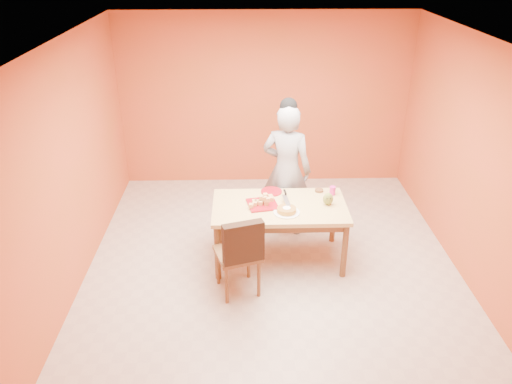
{
  "coord_description": "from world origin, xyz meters",
  "views": [
    {
      "loc": [
        -0.34,
        -5.04,
        3.6
      ],
      "look_at": [
        -0.19,
        0.3,
        0.88
      ],
      "focal_mm": 35.0,
      "sensor_mm": 36.0,
      "label": 1
    }
  ],
  "objects_px": {
    "person": "(287,170)",
    "magenta_glass": "(333,191)",
    "pastry_platter": "(262,204)",
    "egg_ornament": "(328,199)",
    "red_dinner_plate": "(271,191)",
    "sponge_cake": "(287,210)",
    "checker_tin": "(319,190)",
    "dining_table": "(279,212)",
    "dining_chair": "(238,253)"
  },
  "relations": [
    {
      "from": "dining_table",
      "to": "pastry_platter",
      "type": "bearing_deg",
      "value": 176.78
    },
    {
      "from": "person",
      "to": "checker_tin",
      "type": "xyz_separation_m",
      "value": [
        0.38,
        -0.36,
        -0.12
      ]
    },
    {
      "from": "egg_ornament",
      "to": "checker_tin",
      "type": "bearing_deg",
      "value": 77.9
    },
    {
      "from": "person",
      "to": "sponge_cake",
      "type": "xyz_separation_m",
      "value": [
        -0.07,
        -0.89,
        -0.1
      ]
    },
    {
      "from": "dining_table",
      "to": "dining_chair",
      "type": "xyz_separation_m",
      "value": [
        -0.5,
        -0.64,
        -0.15
      ]
    },
    {
      "from": "person",
      "to": "sponge_cake",
      "type": "distance_m",
      "value": 0.9
    },
    {
      "from": "egg_ornament",
      "to": "sponge_cake",
      "type": "bearing_deg",
      "value": 178.81
    },
    {
      "from": "egg_ornament",
      "to": "red_dinner_plate",
      "type": "bearing_deg",
      "value": 130.59
    },
    {
      "from": "red_dinner_plate",
      "to": "checker_tin",
      "type": "bearing_deg",
      "value": 0.0
    },
    {
      "from": "red_dinner_plate",
      "to": "egg_ornament",
      "type": "height_order",
      "value": "egg_ornament"
    },
    {
      "from": "egg_ornament",
      "to": "checker_tin",
      "type": "height_order",
      "value": "egg_ornament"
    },
    {
      "from": "dining_chair",
      "to": "pastry_platter",
      "type": "height_order",
      "value": "dining_chair"
    },
    {
      "from": "dining_table",
      "to": "dining_chair",
      "type": "relative_size",
      "value": 1.59
    },
    {
      "from": "person",
      "to": "magenta_glass",
      "type": "bearing_deg",
      "value": 159.2
    },
    {
      "from": "dining_chair",
      "to": "pastry_platter",
      "type": "distance_m",
      "value": 0.76
    },
    {
      "from": "magenta_glass",
      "to": "checker_tin",
      "type": "xyz_separation_m",
      "value": [
        -0.15,
        0.09,
        -0.04
      ]
    },
    {
      "from": "dining_table",
      "to": "sponge_cake",
      "type": "distance_m",
      "value": 0.24
    },
    {
      "from": "red_dinner_plate",
      "to": "person",
      "type": "bearing_deg",
      "value": 58.73
    },
    {
      "from": "dining_table",
      "to": "egg_ornament",
      "type": "height_order",
      "value": "egg_ornament"
    },
    {
      "from": "person",
      "to": "checker_tin",
      "type": "relative_size",
      "value": 17.29
    },
    {
      "from": "person",
      "to": "pastry_platter",
      "type": "relative_size",
      "value": 5.26
    },
    {
      "from": "magenta_glass",
      "to": "checker_tin",
      "type": "relative_size",
      "value": 1.03
    },
    {
      "from": "checker_tin",
      "to": "dining_chair",
      "type": "bearing_deg",
      "value": -135.97
    },
    {
      "from": "pastry_platter",
      "to": "egg_ornament",
      "type": "xyz_separation_m",
      "value": [
        0.78,
        -0.01,
        0.07
      ]
    },
    {
      "from": "person",
      "to": "egg_ornament",
      "type": "relative_size",
      "value": 11.55
    },
    {
      "from": "dining_table",
      "to": "checker_tin",
      "type": "relative_size",
      "value": 15.46
    },
    {
      "from": "dining_chair",
      "to": "egg_ornament",
      "type": "xyz_separation_m",
      "value": [
        1.08,
        0.64,
        0.32
      ]
    },
    {
      "from": "sponge_cake",
      "to": "magenta_glass",
      "type": "xyz_separation_m",
      "value": [
        0.61,
        0.45,
        0.02
      ]
    },
    {
      "from": "dining_chair",
      "to": "pastry_platter",
      "type": "relative_size",
      "value": 2.95
    },
    {
      "from": "dining_table",
      "to": "checker_tin",
      "type": "xyz_separation_m",
      "value": [
        0.52,
        0.35,
        0.11
      ]
    },
    {
      "from": "sponge_cake",
      "to": "checker_tin",
      "type": "relative_size",
      "value": 2.16
    },
    {
      "from": "dining_table",
      "to": "person",
      "type": "bearing_deg",
      "value": 78.93
    },
    {
      "from": "red_dinner_plate",
      "to": "sponge_cake",
      "type": "height_order",
      "value": "sponge_cake"
    },
    {
      "from": "pastry_platter",
      "to": "egg_ornament",
      "type": "bearing_deg",
      "value": -1.04
    },
    {
      "from": "pastry_platter",
      "to": "egg_ornament",
      "type": "distance_m",
      "value": 0.78
    },
    {
      "from": "pastry_platter",
      "to": "red_dinner_plate",
      "type": "height_order",
      "value": "pastry_platter"
    },
    {
      "from": "red_dinner_plate",
      "to": "sponge_cake",
      "type": "xyz_separation_m",
      "value": [
        0.15,
        -0.54,
        0.03
      ]
    },
    {
      "from": "dining_table",
      "to": "person",
      "type": "xyz_separation_m",
      "value": [
        0.14,
        0.71,
        0.23
      ]
    },
    {
      "from": "person",
      "to": "sponge_cake",
      "type": "bearing_deg",
      "value": 104.31
    },
    {
      "from": "dining_table",
      "to": "dining_chair",
      "type": "bearing_deg",
      "value": -128.21
    },
    {
      "from": "checker_tin",
      "to": "red_dinner_plate",
      "type": "bearing_deg",
      "value": 180.0
    },
    {
      "from": "red_dinner_plate",
      "to": "magenta_glass",
      "type": "distance_m",
      "value": 0.76
    },
    {
      "from": "sponge_cake",
      "to": "checker_tin",
      "type": "distance_m",
      "value": 0.7
    },
    {
      "from": "dining_chair",
      "to": "red_dinner_plate",
      "type": "distance_m",
      "value": 1.1
    },
    {
      "from": "person",
      "to": "egg_ornament",
      "type": "xyz_separation_m",
      "value": [
        0.44,
        -0.71,
        -0.06
      ]
    },
    {
      "from": "magenta_glass",
      "to": "dining_table",
      "type": "bearing_deg",
      "value": -158.64
    },
    {
      "from": "sponge_cake",
      "to": "magenta_glass",
      "type": "height_order",
      "value": "magenta_glass"
    },
    {
      "from": "dining_chair",
      "to": "sponge_cake",
      "type": "relative_size",
      "value": 4.48
    },
    {
      "from": "dining_chair",
      "to": "checker_tin",
      "type": "relative_size",
      "value": 9.7
    },
    {
      "from": "egg_ornament",
      "to": "person",
      "type": "bearing_deg",
      "value": 100.53
    }
  ]
}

